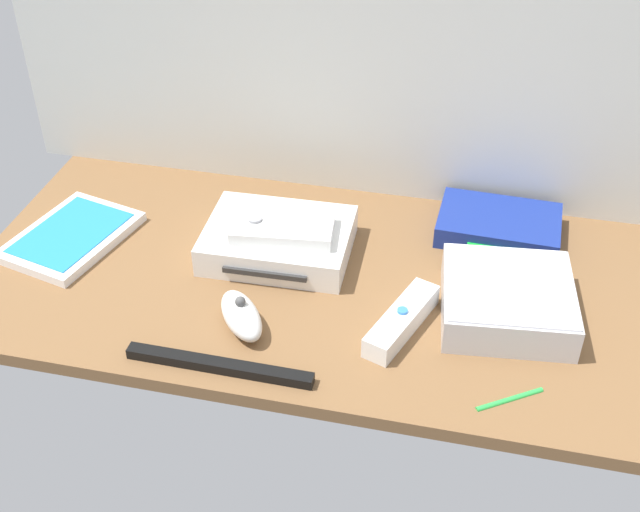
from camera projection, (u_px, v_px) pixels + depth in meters
ground_plane at (320, 284)px, 116.57cm from camera, size 100.00×48.00×2.00cm
game_console at (278, 240)px, 119.61cm from camera, size 21.42×16.93×4.40cm
mini_computer at (507, 300)px, 108.17cm from camera, size 18.70×18.70×5.30cm
game_case at (72, 236)px, 122.85cm from camera, size 17.77×21.71×1.56cm
network_router at (499, 225)px, 123.53cm from camera, size 18.46×12.90×3.40cm
remote_wand at (402, 320)px, 106.55cm from camera, size 8.42×15.14×3.40cm
remote_nunchuk at (241, 315)px, 106.54cm from camera, size 9.51×10.64×5.10cm
remote_classic_pad at (283, 228)px, 116.59cm from camera, size 15.24×9.63×2.40cm
sensor_bar at (219, 366)px, 101.08cm from camera, size 24.02×2.03×1.40cm
stylus_pen at (510, 398)px, 97.25cm from camera, size 7.87×5.58×0.70cm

